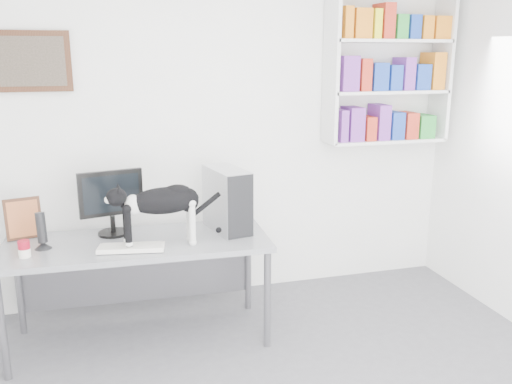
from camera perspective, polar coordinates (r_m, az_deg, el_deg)
The scene contains 11 objects.
room at distance 2.42m, azimuth 5.27°, elevation -0.14°, with size 4.01×4.01×2.70m.
bookshelf at distance 4.62m, azimuth 13.75°, elevation 12.70°, with size 1.03×0.28×1.24m, color silver.
wall_art at distance 4.18m, azimuth -22.49°, elevation 12.59°, with size 0.52×0.04×0.42m, color #462816.
desk at distance 3.87m, azimuth -12.09°, elevation -10.17°, with size 1.76×0.68×0.73m, color gray.
monitor at distance 3.84m, azimuth -14.98°, elevation -1.05°, with size 0.44×0.21×0.46m, color black.
keyboard at distance 3.57m, azimuth -13.00°, elevation -5.73°, with size 0.42×0.16×0.03m, color silver.
pc_tower at distance 3.82m, azimuth -3.08°, elevation -0.79°, with size 0.20×0.44×0.44m, color #A9AAAE.
speaker at distance 3.73m, azimuth -21.65°, elevation -3.75°, with size 0.11×0.11×0.25m, color black.
leaning_print at distance 3.99m, azimuth -23.31°, elevation -2.50°, with size 0.23×0.09×0.29m, color #462816.
soup_can at distance 3.65m, azimuth -23.21°, elevation -5.53°, with size 0.07×0.07×0.11m, color maroon.
cat at distance 3.55m, azimuth -9.87°, elevation -2.48°, with size 0.67×0.18×0.41m, color black, non-canonical shape.
Camera 1 is at (-0.84, -2.19, 1.96)m, focal length 38.00 mm.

